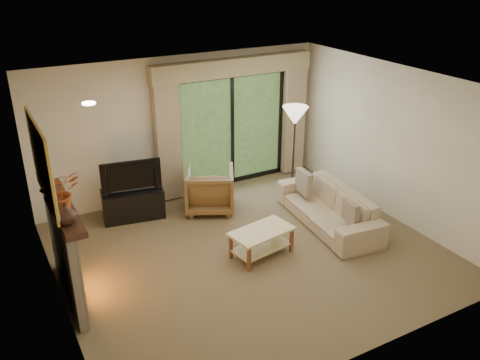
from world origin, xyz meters
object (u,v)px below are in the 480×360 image
armchair (210,190)px  sofa (328,207)px  media_console (133,204)px  coffee_table (262,243)px

armchair → sofa: 2.09m
media_console → coffee_table: media_console is taller
armchair → coffee_table: bearing=117.8°
media_console → coffee_table: bearing=-48.1°
armchair → sofa: (1.51, -1.44, -0.07)m
media_console → sofa: (2.80, -1.80, 0.06)m
media_console → coffee_table: (1.32, -2.10, -0.04)m
armchair → coffee_table: (0.03, -1.73, -0.17)m
media_console → sofa: bearing=-23.0°
media_console → coffee_table: 2.48m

